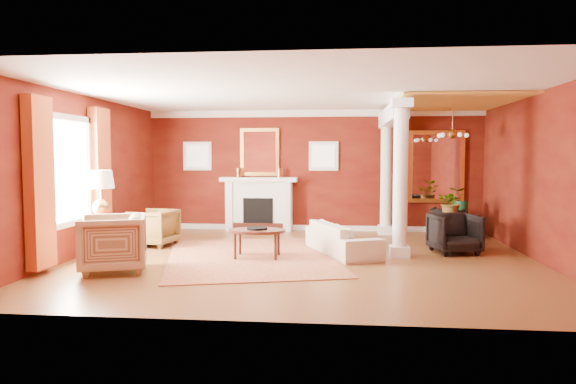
# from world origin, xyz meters

# --- Properties ---
(ground) EXTENTS (8.00, 8.00, 0.00)m
(ground) POSITION_xyz_m (0.00, 0.00, 0.00)
(ground) COLOR brown
(ground) RESTS_ON ground
(room_shell) EXTENTS (8.04, 7.04, 2.92)m
(room_shell) POSITION_xyz_m (0.00, 0.00, 2.02)
(room_shell) COLOR maroon
(room_shell) RESTS_ON ground
(fireplace) EXTENTS (1.85, 0.42, 1.29)m
(fireplace) POSITION_xyz_m (-1.30, 3.32, 0.65)
(fireplace) COLOR white
(fireplace) RESTS_ON ground
(overmantel_mirror) EXTENTS (0.95, 0.07, 1.15)m
(overmantel_mirror) POSITION_xyz_m (-1.30, 3.45, 1.90)
(overmantel_mirror) COLOR gold
(overmantel_mirror) RESTS_ON fireplace
(flank_window_left) EXTENTS (0.70, 0.07, 0.70)m
(flank_window_left) POSITION_xyz_m (-2.85, 3.46, 1.80)
(flank_window_left) COLOR white
(flank_window_left) RESTS_ON room_shell
(flank_window_right) EXTENTS (0.70, 0.07, 0.70)m
(flank_window_right) POSITION_xyz_m (0.25, 3.46, 1.80)
(flank_window_right) COLOR white
(flank_window_right) RESTS_ON room_shell
(left_window) EXTENTS (0.21, 2.55, 2.60)m
(left_window) POSITION_xyz_m (-3.89, -0.60, 1.42)
(left_window) COLOR white
(left_window) RESTS_ON room_shell
(column_front) EXTENTS (0.36, 0.36, 2.80)m
(column_front) POSITION_xyz_m (1.70, 0.30, 1.43)
(column_front) COLOR white
(column_front) RESTS_ON ground
(column_back) EXTENTS (0.36, 0.36, 2.80)m
(column_back) POSITION_xyz_m (1.70, 3.00, 1.43)
(column_back) COLOR white
(column_back) RESTS_ON ground
(header_beam) EXTENTS (0.30, 3.20, 0.32)m
(header_beam) POSITION_xyz_m (1.70, 1.90, 2.62)
(header_beam) COLOR white
(header_beam) RESTS_ON column_front
(amber_ceiling) EXTENTS (2.30, 3.40, 0.04)m
(amber_ceiling) POSITION_xyz_m (2.85, 1.75, 2.87)
(amber_ceiling) COLOR gold
(amber_ceiling) RESTS_ON room_shell
(dining_mirror) EXTENTS (1.30, 0.07, 1.70)m
(dining_mirror) POSITION_xyz_m (2.90, 3.45, 1.55)
(dining_mirror) COLOR gold
(dining_mirror) RESTS_ON room_shell
(chandelier) EXTENTS (0.60, 0.62, 0.75)m
(chandelier) POSITION_xyz_m (2.90, 1.80, 2.25)
(chandelier) COLOR #BD7F3B
(chandelier) RESTS_ON room_shell
(crown_trim) EXTENTS (8.00, 0.08, 0.16)m
(crown_trim) POSITION_xyz_m (0.00, 3.46, 2.82)
(crown_trim) COLOR white
(crown_trim) RESTS_ON room_shell
(base_trim) EXTENTS (8.00, 0.08, 0.12)m
(base_trim) POSITION_xyz_m (0.00, 3.46, 0.06)
(base_trim) COLOR white
(base_trim) RESTS_ON ground
(rug) EXTENTS (3.71, 4.39, 0.02)m
(rug) POSITION_xyz_m (-0.95, 0.04, 0.01)
(rug) COLOR maroon
(rug) RESTS_ON ground
(sofa) EXTENTS (1.29, 2.01, 0.76)m
(sofa) POSITION_xyz_m (0.69, 0.52, 0.38)
(sofa) COLOR beige
(sofa) RESTS_ON ground
(armchair_leopard) EXTENTS (0.87, 0.91, 0.81)m
(armchair_leopard) POSITION_xyz_m (-3.08, 0.99, 0.41)
(armchair_leopard) COLOR black
(armchair_leopard) RESTS_ON ground
(armchair_stripe) EXTENTS (1.17, 1.20, 0.99)m
(armchair_stripe) POSITION_xyz_m (-2.88, -1.33, 0.49)
(armchair_stripe) COLOR tan
(armchair_stripe) RESTS_ON ground
(coffee_table) EXTENTS (1.01, 1.01, 0.51)m
(coffee_table) POSITION_xyz_m (-0.81, -0.03, 0.46)
(coffee_table) COLOR #33150E
(coffee_table) RESTS_ON ground
(coffee_book) EXTENTS (0.17, 0.03, 0.23)m
(coffee_book) POSITION_xyz_m (-0.83, -0.02, 0.62)
(coffee_book) COLOR #33150E
(coffee_book) RESTS_ON coffee_table
(side_table) EXTENTS (0.62, 0.62, 1.56)m
(side_table) POSITION_xyz_m (-3.47, -0.45, 1.06)
(side_table) COLOR #33150E
(side_table) RESTS_ON ground
(dining_table) EXTENTS (0.94, 1.56, 0.82)m
(dining_table) POSITION_xyz_m (3.05, 2.01, 0.41)
(dining_table) COLOR #33150E
(dining_table) RESTS_ON ground
(dining_chair_near) EXTENTS (0.93, 0.89, 0.81)m
(dining_chair_near) POSITION_xyz_m (2.76, 0.76, 0.40)
(dining_chair_near) COLOR black
(dining_chair_near) RESTS_ON ground
(dining_chair_far) EXTENTS (0.87, 0.85, 0.72)m
(dining_chair_far) POSITION_xyz_m (3.04, 2.73, 0.36)
(dining_chair_far) COLOR black
(dining_chair_far) RESTS_ON ground
(green_urn) EXTENTS (0.34, 0.34, 0.81)m
(green_urn) POSITION_xyz_m (3.36, 2.89, 0.32)
(green_urn) COLOR #154224
(green_urn) RESTS_ON ground
(potted_plant) EXTENTS (0.68, 0.73, 0.50)m
(potted_plant) POSITION_xyz_m (2.97, 2.05, 1.07)
(potted_plant) COLOR #26591E
(potted_plant) RESTS_ON dining_table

